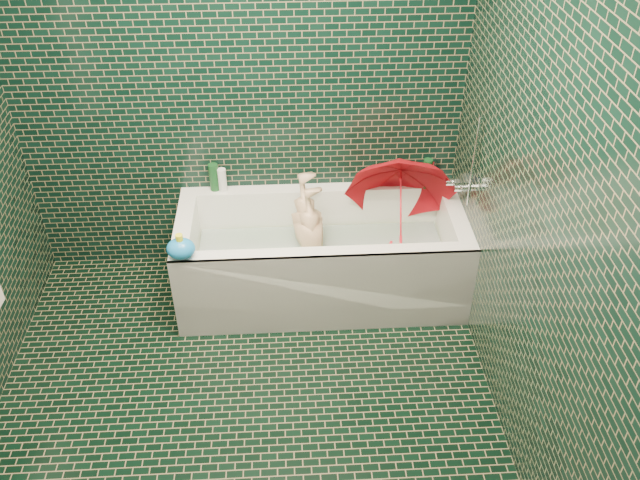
{
  "coord_description": "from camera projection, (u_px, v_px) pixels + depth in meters",
  "views": [
    {
      "loc": [
        0.25,
        -2.2,
        2.82
      ],
      "look_at": [
        0.43,
        0.82,
        0.54
      ],
      "focal_mm": 38.0,
      "sensor_mm": 36.0,
      "label": 1
    }
  ],
  "objects": [
    {
      "name": "water",
      "position": [
        321.0,
        251.0,
        4.09
      ],
      "size": [
        1.48,
        0.53,
        0.0
      ],
      "primitive_type": "cube",
      "color": "silver",
      "rests_on": "bathtub"
    },
    {
      "name": "soap_bottle_c",
      "position": [
        426.0,
        187.0,
        4.21
      ],
      "size": [
        0.13,
        0.13,
        0.15
      ],
      "primitive_type": "imported",
      "rotation": [
        0.0,
        0.0,
        0.15
      ],
      "color": "#12401B",
      "rests_on": "bathtub"
    },
    {
      "name": "bottle_right_tall",
      "position": [
        427.0,
        173.0,
        4.15
      ],
      "size": [
        0.07,
        0.07,
        0.19
      ],
      "primitive_type": "cylinder",
      "rotation": [
        0.0,
        0.0,
        0.39
      ],
      "color": "#12401B",
      "rests_on": "bathtub"
    },
    {
      "name": "faucet",
      "position": [
        465.0,
        182.0,
        3.84
      ],
      "size": [
        0.18,
        0.19,
        0.55
      ],
      "color": "silver",
      "rests_on": "wall_right"
    },
    {
      "name": "bottle_right_pump",
      "position": [
        431.0,
        172.0,
        4.18
      ],
      "size": [
        0.06,
        0.06,
        0.17
      ],
      "primitive_type": "cylinder",
      "rotation": [
        0.0,
        0.0,
        0.18
      ],
      "color": "silver",
      "rests_on": "bathtub"
    },
    {
      "name": "bottle_left_tall",
      "position": [
        214.0,
        177.0,
        4.13
      ],
      "size": [
        0.07,
        0.07,
        0.18
      ],
      "primitive_type": "cylinder",
      "rotation": [
        0.0,
        0.0,
        -0.22
      ],
      "color": "#12401B",
      "rests_on": "bathtub"
    },
    {
      "name": "wall_back",
      "position": [
        238.0,
        80.0,
        3.8
      ],
      "size": [
        2.8,
        0.0,
        2.8
      ],
      "primitive_type": "plane",
      "rotation": [
        1.57,
        0.0,
        0.0
      ],
      "color": "black",
      "rests_on": "floor"
    },
    {
      "name": "bath_toy",
      "position": [
        181.0,
        248.0,
        3.6
      ],
      "size": [
        0.18,
        0.16,
        0.15
      ],
      "rotation": [
        0.0,
        0.0,
        0.29
      ],
      "color": "blue",
      "rests_on": "bathtub"
    },
    {
      "name": "wall_right",
      "position": [
        546.0,
        215.0,
        2.74
      ],
      "size": [
        0.0,
        2.8,
        2.8
      ],
      "primitive_type": "plane",
      "rotation": [
        1.57,
        0.0,
        -1.57
      ],
      "color": "black",
      "rests_on": "floor"
    },
    {
      "name": "floor",
      "position": [
        245.0,
        425.0,
        3.44
      ],
      "size": [
        2.8,
        2.8,
        0.0
      ],
      "primitive_type": "plane",
      "color": "black",
      "rests_on": "ground"
    },
    {
      "name": "bath_mat",
      "position": [
        321.0,
        270.0,
        4.18
      ],
      "size": [
        1.35,
        0.47,
        0.01
      ],
      "primitive_type": "cube",
      "color": "green",
      "rests_on": "bathtub"
    },
    {
      "name": "umbrella",
      "position": [
        401.0,
        207.0,
        3.99
      ],
      "size": [
        0.89,
        0.96,
        1.0
      ],
      "primitive_type": "imported",
      "rotation": [
        0.55,
        -0.45,
        -0.37
      ],
      "color": "red",
      "rests_on": "bathtub"
    },
    {
      "name": "rubber_duck",
      "position": [
        389.0,
        178.0,
        4.21
      ],
      "size": [
        0.12,
        0.1,
        0.1
      ],
      "rotation": [
        0.0,
        0.0,
        -0.36
      ],
      "color": "yellow",
      "rests_on": "bathtub"
    },
    {
      "name": "child",
      "position": [
        313.0,
        246.0,
        4.12
      ],
      "size": [
        0.95,
        0.42,
        0.26
      ],
      "primitive_type": "imported",
      "rotation": [
        -1.53,
        0.0,
        -1.48
      ],
      "color": "tan",
      "rests_on": "bathtub"
    },
    {
      "name": "soap_bottle_a",
      "position": [
        438.0,
        186.0,
        4.21
      ],
      "size": [
        0.11,
        0.11,
        0.25
      ],
      "primitive_type": "imported",
      "rotation": [
        0.0,
        0.0,
        -0.11
      ],
      "color": "white",
      "rests_on": "bathtub"
    },
    {
      "name": "soap_bottle_b",
      "position": [
        433.0,
        187.0,
        4.2
      ],
      "size": [
        0.12,
        0.12,
        0.21
      ],
      "primitive_type": "imported",
      "rotation": [
        0.0,
        0.0,
        0.32
      ],
      "color": "#471E71",
      "rests_on": "bathtub"
    },
    {
      "name": "bathtub",
      "position": [
        322.0,
        264.0,
        4.13
      ],
      "size": [
        1.7,
        0.75,
        0.55
      ],
      "color": "white",
      "rests_on": "floor"
    },
    {
      "name": "bottle_left_short",
      "position": [
        222.0,
        180.0,
        4.13
      ],
      "size": [
        0.07,
        0.07,
        0.15
      ],
      "primitive_type": "cylinder",
      "rotation": [
        0.0,
        0.0,
        0.38
      ],
      "color": "white",
      "rests_on": "bathtub"
    }
  ]
}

